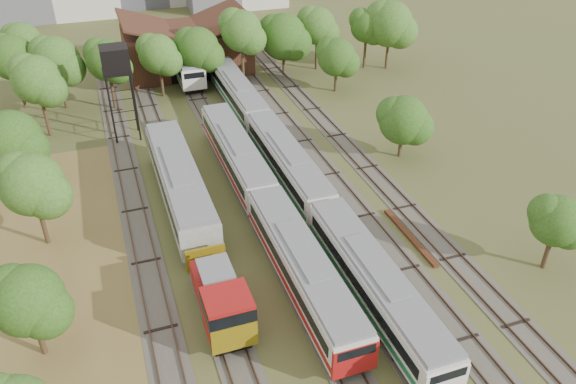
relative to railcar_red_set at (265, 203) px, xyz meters
name	(u,v)px	position (x,y,z in m)	size (l,w,h in m)	color
dry_grass_patch	(64,384)	(-16.00, -11.69, -1.84)	(14.00, 60.00, 0.04)	brown
tracks	(262,187)	(1.33, 5.31, -1.82)	(24.60, 80.00, 0.19)	#4C473D
railcar_red_set	(265,203)	(0.00, 0.00, 0.00)	(2.85, 34.58, 3.52)	black
railcar_green_set	(288,163)	(4.00, 5.72, -0.05)	(2.77, 52.08, 3.42)	black
railcar_rear	(183,60)	(0.00, 36.25, 0.08)	(2.96, 16.08, 3.66)	black
shunter_locomotive	(222,302)	(-6.00, -10.03, -0.01)	(2.91, 8.10, 3.81)	black
old_grey_coach	(180,183)	(-6.00, 4.90, 0.29)	(3.18, 18.00, 3.94)	black
water_tower	(115,62)	(-9.06, 19.81, 6.36)	(2.82, 2.82, 9.77)	black
rail_pile_far	(410,237)	(10.20, -5.96, -1.73)	(0.49, 7.79, 0.25)	#512A17
maintenance_shed	(186,48)	(1.00, 38.29, 1.05)	(16.45, 11.55, 7.58)	#3B2315
tree_band_left	(15,148)	(-18.44, 9.84, 3.45)	(7.81, 77.73, 8.75)	#382616
tree_band_far	(251,39)	(7.90, 30.42, 3.81)	(47.45, 9.56, 9.21)	#382616
tree_band_right	(394,105)	(16.68, 9.43, 2.28)	(5.88, 40.68, 6.69)	#382616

